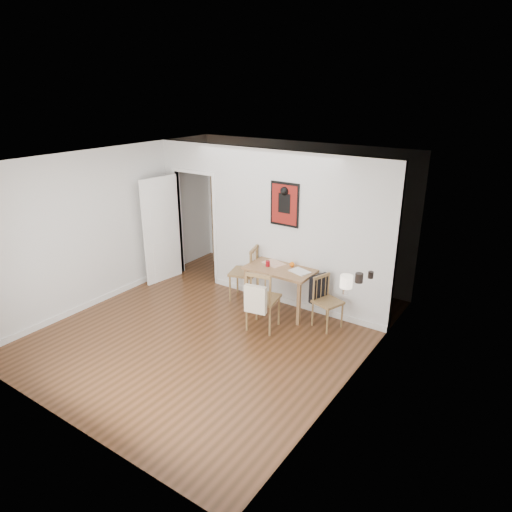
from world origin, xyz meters
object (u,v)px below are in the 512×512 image
Objects in this scene: fireplace at (356,324)px; red_glass at (268,264)px; chair_front at (263,299)px; mantel_lamp at (346,283)px; orange_fruit at (292,264)px; ceramic_jar_b at (371,275)px; bookshelf at (232,220)px; dining_table at (281,273)px; notebook at (300,271)px; chair_right at (327,301)px; chair_left at (244,273)px; ceramic_jar_a at (359,278)px.

fireplace is 2.03m from red_glass.
chair_front is 0.75m from red_glass.
mantel_lamp is (1.50, -0.46, 0.81)m from chair_front.
ceramic_jar_b is (1.55, -0.64, 0.40)m from orange_fruit.
bookshelf is at bearing 145.63° from mantel_lamp.
mantel_lamp reaches higher than ceramic_jar_b.
dining_table is at bearing 97.54° from chair_front.
chair_front is at bearing -109.46° from notebook.
chair_right is at bearing -0.62° from red_glass.
orange_fruit is at bearing 44.49° from dining_table.
chair_left is 0.99× the size of chair_front.
dining_table is 13.47× the size of orange_fruit.
notebook is (-1.31, 0.85, 0.15)m from fireplace.
chair_right is (0.88, -0.09, -0.24)m from dining_table.
mantel_lamp is (1.81, -1.08, 0.50)m from red_glass.
orange_fruit is at bearing 157.55° from ceramic_jar_b.
dining_table is 1.86m from fireplace.
chair_left is 10.39× the size of red_glass.
notebook is (0.55, 0.08, -0.04)m from red_glass.
ceramic_jar_b is at bearing 83.48° from mantel_lamp.
bookshelf is (-1.23, 1.30, 0.45)m from chair_left.
dining_table is at bearing -135.51° from orange_fruit.
bookshelf reaches higher than ceramic_jar_a.
chair_right is at bearing 138.04° from ceramic_jar_a.
fireplace is 0.62m from ceramic_jar_a.
ceramic_jar_a is at bearing -1.57° from chair_front.
chair_left reaches higher than notebook.
ceramic_jar_b is (0.07, 0.22, -0.02)m from ceramic_jar_a.
ceramic_jar_a is (1.47, -0.86, 0.42)m from orange_fruit.
chair_front reaches higher than orange_fruit.
chair_right is 8.84× the size of red_glass.
bookshelf reaches higher than chair_left.
notebook is at bearing 149.71° from ceramic_jar_a.
dining_table is at bearing 179.76° from notebook.
chair_left is at bearing -172.13° from orange_fruit.
bookshelf is at bearing 136.29° from chair_front.
fireplace is 9.98× the size of ceramic_jar_a.
chair_left reaches higher than dining_table.
orange_fruit is 0.90× the size of ceramic_jar_b.
dining_table is 8.92× the size of ceramic_jar_a.
chair_front is 1.67m from ceramic_jar_a.
orange_fruit is 1.72m from ceramic_jar_b.
ceramic_jar_b reaches higher than chair_right.
ceramic_jar_a reaches higher than chair_front.
dining_table is at bearing 162.81° from ceramic_jar_b.
chair_right is 2.70× the size of notebook.
bookshelf reaches higher than ceramic_jar_b.
notebook is at bearing 137.47° from mantel_lamp.
dining_table is 0.22m from orange_fruit.
red_glass is 0.39× the size of mantel_lamp.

